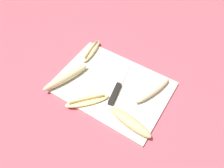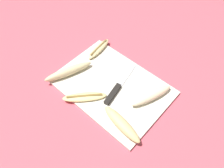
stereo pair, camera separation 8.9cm
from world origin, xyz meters
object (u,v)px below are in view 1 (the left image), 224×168
at_px(banana_spotted_left, 130,122).
at_px(banana_golden_short, 87,101).
at_px(knife, 117,90).
at_px(banana_ripe_center, 91,51).
at_px(banana_soft_right, 66,77).
at_px(banana_bright_far, 153,90).

height_order(banana_spotted_left, banana_golden_short, banana_spotted_left).
relative_size(knife, banana_ripe_center, 1.52).
height_order(knife, banana_soft_right, banana_soft_right).
xyz_separation_m(banana_ripe_center, banana_spotted_left, (0.33, -0.22, 0.01)).
relative_size(banana_bright_far, banana_spotted_left, 0.98).
height_order(banana_soft_right, banana_bright_far, banana_soft_right).
xyz_separation_m(knife, banana_soft_right, (-0.21, -0.07, 0.01)).
bearing_deg(banana_bright_far, banana_golden_short, -137.89).
bearing_deg(banana_bright_far, knife, -150.91).
bearing_deg(banana_ripe_center, knife, -29.84).
relative_size(banana_spotted_left, banana_golden_short, 1.20).
bearing_deg(banana_soft_right, banana_golden_short, -15.76).
bearing_deg(knife, banana_spotted_left, -51.61).
relative_size(banana_soft_right, banana_bright_far, 1.13).
xyz_separation_m(knife, banana_bright_far, (0.12, 0.07, 0.01)).
height_order(banana_ripe_center, banana_bright_far, banana_bright_far).
distance_m(knife, banana_soft_right, 0.22).
distance_m(knife, banana_ripe_center, 0.24).
distance_m(banana_soft_right, banana_bright_far, 0.36).
height_order(knife, banana_spotted_left, banana_spotted_left).
bearing_deg(banana_ripe_center, banana_soft_right, -88.68).
bearing_deg(banana_bright_far, banana_soft_right, -157.60).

